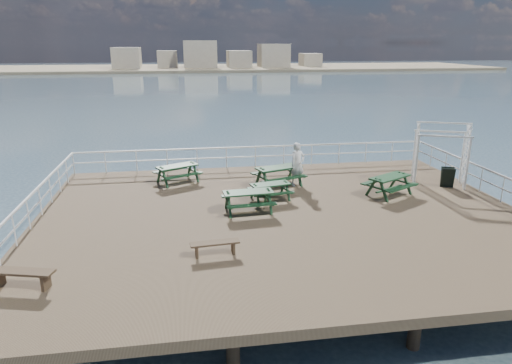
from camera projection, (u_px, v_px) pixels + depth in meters
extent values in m
cube|color=brown|center=(284.00, 218.00, 16.92)|extent=(18.00, 14.00, 0.30)
plane|color=#3A5162|center=(214.00, 113.00, 55.25)|extent=(300.00, 300.00, 0.00)
cube|color=tan|center=(240.00, 68.00, 147.11)|extent=(160.00, 40.00, 0.80)
cube|color=beige|center=(127.00, 58.00, 138.11)|extent=(8.00, 8.00, 6.00)
cube|color=beige|center=(167.00, 59.00, 140.03)|extent=(6.00, 8.00, 5.00)
cube|color=beige|center=(200.00, 54.00, 141.07)|extent=(10.00, 8.00, 8.00)
cube|color=beige|center=(238.00, 59.00, 143.28)|extent=(7.00, 8.00, 5.00)
cube|color=beige|center=(273.00, 55.00, 144.61)|extent=(9.00, 8.00, 7.00)
cube|color=beige|center=(312.00, 60.00, 146.97)|extent=(6.00, 8.00, 4.00)
cylinder|color=brown|center=(102.00, 209.00, 21.36)|extent=(0.36, 0.36, 2.10)
cylinder|color=brown|center=(402.00, 193.00, 23.58)|extent=(0.36, 0.36, 2.10)
cube|color=white|center=(255.00, 147.00, 23.04)|extent=(17.70, 0.07, 0.07)
cube|color=white|center=(255.00, 156.00, 23.19)|extent=(17.70, 0.05, 0.05)
cylinder|color=white|center=(74.00, 163.00, 21.88)|extent=(0.05, 0.05, 1.10)
cube|color=white|center=(26.00, 200.00, 15.26)|extent=(0.07, 13.70, 0.07)
cube|color=white|center=(28.00, 214.00, 15.41)|extent=(0.05, 13.70, 0.05)
cube|color=white|center=(505.00, 177.00, 17.88)|extent=(0.07, 13.70, 0.07)
cube|color=white|center=(503.00, 189.00, 18.02)|extent=(0.05, 13.70, 0.05)
cube|color=#13361A|center=(177.00, 166.00, 20.59)|extent=(1.96, 1.47, 0.06)
cube|color=#13361A|center=(172.00, 170.00, 21.15)|extent=(1.75, 1.06, 0.05)
cube|color=#13361A|center=(184.00, 175.00, 20.20)|extent=(1.75, 1.06, 0.05)
cube|color=#13361A|center=(162.00, 176.00, 20.25)|extent=(0.74, 1.35, 0.06)
cube|color=#13361A|center=(193.00, 170.00, 21.11)|extent=(0.74, 1.35, 0.06)
cube|color=#13361A|center=(159.00, 175.00, 20.50)|extent=(0.31, 0.51, 0.89)
cube|color=#13361A|center=(165.00, 178.00, 20.03)|extent=(0.31, 0.51, 0.89)
cube|color=#13361A|center=(189.00, 170.00, 21.36)|extent=(0.31, 0.51, 0.89)
cube|color=#13361A|center=(196.00, 173.00, 20.88)|extent=(0.31, 0.51, 0.89)
cube|color=#13361A|center=(178.00, 177.00, 20.73)|extent=(1.49, 0.81, 0.06)
cube|color=#13361A|center=(270.00, 184.00, 18.30)|extent=(1.67, 0.92, 0.05)
cube|color=#13361A|center=(265.00, 187.00, 18.85)|extent=(1.59, 0.54, 0.04)
cube|color=#13361A|center=(275.00, 194.00, 17.91)|extent=(1.59, 0.54, 0.04)
cube|color=#13361A|center=(255.00, 192.00, 18.16)|extent=(0.33, 1.26, 0.05)
cube|color=#13361A|center=(285.00, 189.00, 18.61)|extent=(0.33, 1.26, 0.05)
cube|color=#13361A|center=(253.00, 192.00, 18.41)|extent=(0.16, 0.46, 0.77)
cube|color=#13361A|center=(257.00, 195.00, 17.94)|extent=(0.16, 0.46, 0.77)
cube|color=#13361A|center=(283.00, 188.00, 18.85)|extent=(0.16, 0.46, 0.77)
cube|color=#13361A|center=(288.00, 192.00, 18.38)|extent=(0.16, 0.46, 0.77)
cube|color=#13361A|center=(270.00, 194.00, 18.43)|extent=(1.39, 0.36, 0.05)
cube|color=#13361A|center=(279.00, 168.00, 20.06)|extent=(2.16, 1.39, 0.07)
cube|color=#13361A|center=(271.00, 171.00, 20.73)|extent=(2.00, 0.91, 0.06)
cube|color=#13361A|center=(287.00, 178.00, 19.59)|extent=(2.00, 0.91, 0.06)
cube|color=#13361A|center=(262.00, 178.00, 19.79)|extent=(0.61, 1.57, 0.07)
cube|color=#13361A|center=(295.00, 173.00, 20.54)|extent=(0.61, 1.57, 0.07)
cube|color=#13361A|center=(258.00, 177.00, 20.09)|extent=(0.27, 0.58, 0.98)
cube|color=#13361A|center=(266.00, 181.00, 19.52)|extent=(0.27, 0.58, 0.98)
cube|color=#13361A|center=(291.00, 172.00, 20.84)|extent=(0.27, 0.58, 0.98)
cube|color=#13361A|center=(299.00, 176.00, 20.27)|extent=(0.27, 0.58, 0.98)
cube|color=#13361A|center=(279.00, 179.00, 20.22)|extent=(1.73, 0.66, 0.07)
cube|color=#13361A|center=(248.00, 192.00, 16.97)|extent=(1.89, 0.85, 0.06)
cube|color=#13361A|center=(245.00, 195.00, 17.63)|extent=(1.86, 0.39, 0.05)
cube|color=#13361A|center=(252.00, 205.00, 16.48)|extent=(1.86, 0.39, 0.05)
cube|color=#13361A|center=(228.00, 202.00, 16.89)|extent=(0.19, 1.49, 0.06)
cube|color=#13361A|center=(268.00, 199.00, 17.23)|extent=(0.19, 1.49, 0.06)
cube|color=#13361A|center=(227.00, 201.00, 17.20)|extent=(0.12, 0.53, 0.90)
cube|color=#13361A|center=(229.00, 206.00, 16.62)|extent=(0.12, 0.53, 0.90)
cube|color=#13361A|center=(266.00, 198.00, 17.53)|extent=(0.12, 0.53, 0.90)
cube|color=#13361A|center=(270.00, 203.00, 16.96)|extent=(0.12, 0.53, 0.90)
cube|color=#13361A|center=(248.00, 205.00, 17.11)|extent=(1.64, 0.20, 0.06)
cube|color=#13361A|center=(390.00, 177.00, 18.85)|extent=(2.01, 1.54, 0.06)
cube|color=#13361A|center=(377.00, 180.00, 19.42)|extent=(1.78, 1.13, 0.05)
cube|color=#13361A|center=(402.00, 188.00, 18.46)|extent=(1.78, 1.13, 0.05)
cube|color=#13361A|center=(377.00, 188.00, 18.49)|extent=(0.80, 1.37, 0.06)
cube|color=#13361A|center=(401.00, 181.00, 19.40)|extent=(0.80, 1.37, 0.06)
cube|color=#13361A|center=(371.00, 187.00, 18.74)|extent=(0.33, 0.52, 0.92)
cube|color=#13361A|center=(384.00, 191.00, 18.26)|extent=(0.33, 0.52, 0.92)
cube|color=#13361A|center=(395.00, 181.00, 19.65)|extent=(0.33, 0.52, 0.92)
cube|color=#13361A|center=(407.00, 184.00, 19.18)|extent=(0.33, 0.52, 0.92)
cube|color=#13361A|center=(389.00, 189.00, 19.00)|extent=(1.51, 0.87, 0.06)
cube|color=brown|center=(21.00, 272.00, 11.71)|extent=(1.74, 0.83, 0.06)
cube|color=brown|center=(0.00, 279.00, 11.85)|extent=(0.18, 0.37, 0.42)
cube|color=brown|center=(46.00, 281.00, 11.72)|extent=(0.18, 0.37, 0.42)
cube|color=brown|center=(215.00, 243.00, 13.55)|extent=(1.49, 0.48, 0.05)
cube|color=brown|center=(197.00, 251.00, 13.48)|extent=(0.10, 0.32, 0.37)
cube|color=brown|center=(233.00, 247.00, 13.74)|extent=(0.10, 0.32, 0.37)
cube|color=white|center=(416.00, 162.00, 19.84)|extent=(0.11, 0.11, 2.26)
cube|color=white|center=(414.00, 156.00, 20.89)|extent=(0.11, 0.11, 2.26)
cube|color=white|center=(468.00, 164.00, 19.39)|extent=(0.11, 0.11, 2.26)
cube|color=white|center=(462.00, 158.00, 20.44)|extent=(0.11, 0.11, 2.26)
cube|color=white|center=(445.00, 136.00, 19.27)|extent=(2.12, 0.92, 0.08)
cube|color=white|center=(441.00, 132.00, 20.32)|extent=(2.12, 0.92, 0.08)
cube|color=white|center=(444.00, 123.00, 19.66)|extent=(2.12, 0.91, 0.07)
cube|color=black|center=(448.00, 178.00, 19.88)|extent=(0.59, 0.41, 0.90)
cube|color=black|center=(447.00, 177.00, 20.05)|extent=(0.59, 0.41, 0.90)
imported|color=white|center=(298.00, 164.00, 20.04)|extent=(0.82, 0.68, 1.94)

